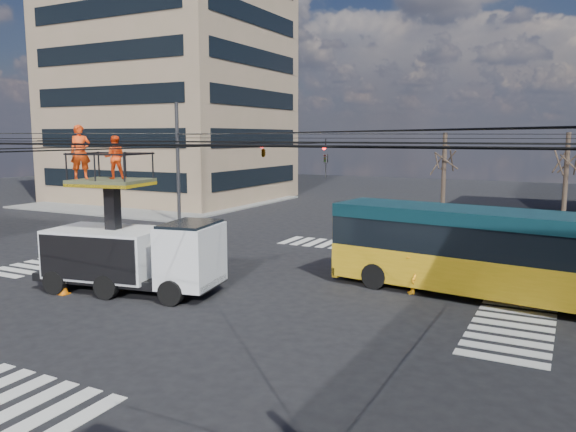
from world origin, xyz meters
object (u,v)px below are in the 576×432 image
Objects in this scene: traffic_cone at (63,285)px; flagger at (411,272)px; utility_truck at (132,239)px; worker_ground at (101,263)px; city_bus at (499,252)px.

flagger reaches higher than traffic_cone.
worker_ground is at bearing 174.00° from utility_truck.
traffic_cone is 12.91m from flagger.
traffic_cone is (-14.38, -6.63, -1.36)m from city_bus.
traffic_cone is at bearing -90.89° from flagger.
city_bus is 14.83m from worker_ground.
worker_ground reaches higher than traffic_cone.
city_bus is 7.63× the size of flagger.
flagger is (11.44, 5.97, 0.45)m from traffic_cone.
flagger is at bearing -58.71° from worker_ground.
city_bus reaches higher than worker_ground.
utility_truck is 4.48× the size of flagger.
utility_truck is 10.12× the size of traffic_cone.
worker_ground is 11.83m from flagger.
city_bus is 6.58× the size of worker_ground.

